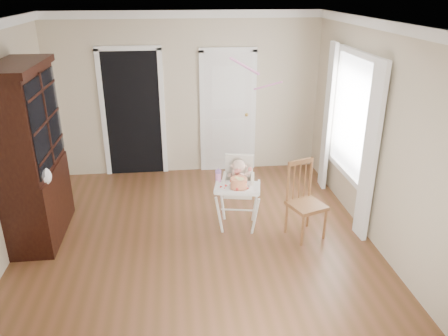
{
  "coord_description": "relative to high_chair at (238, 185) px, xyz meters",
  "views": [
    {
      "loc": [
        -0.2,
        -4.73,
        3.07
      ],
      "look_at": [
        0.38,
        0.34,
        0.92
      ],
      "focal_mm": 35.0,
      "sensor_mm": 36.0,
      "label": 1
    }
  ],
  "objects": [
    {
      "name": "sippy_cup",
      "position": [
        -0.27,
        -0.03,
        0.16
      ],
      "size": [
        0.08,
        0.08,
        0.19
      ],
      "rotation": [
        0.0,
        0.0,
        -0.19
      ],
      "color": "#ED90CD",
      "rests_on": "high_chair"
    },
    {
      "name": "closet_door",
      "position": [
        0.12,
        2.04,
        0.4
      ],
      "size": [
        0.96,
        0.09,
        2.13
      ],
      "color": "white",
      "rests_on": "wall_back"
    },
    {
      "name": "china_cabinet",
      "position": [
        -2.57,
        0.09,
        0.5
      ],
      "size": [
        0.59,
        1.33,
        2.25
      ],
      "color": "black",
      "rests_on": "floor"
    },
    {
      "name": "dining_chair",
      "position": [
        0.83,
        -0.31,
        -0.15
      ],
      "size": [
        0.53,
        0.53,
        1.02
      ],
      "rotation": [
        0.0,
        0.0,
        0.36
      ],
      "color": "brown",
      "rests_on": "floor"
    },
    {
      "name": "wall_back",
      "position": [
        -0.59,
        2.06,
        0.72
      ],
      "size": [
        4.5,
        0.0,
        4.5
      ],
      "primitive_type": "plane",
      "rotation": [
        1.57,
        0.0,
        0.0
      ],
      "color": "beige",
      "rests_on": "floor"
    },
    {
      "name": "wall_right",
      "position": [
        1.66,
        -0.44,
        0.72
      ],
      "size": [
        0.0,
        5.0,
        5.0
      ],
      "primitive_type": "plane",
      "rotation": [
        1.57,
        0.0,
        -1.57
      ],
      "color": "beige",
      "rests_on": "floor"
    },
    {
      "name": "baby",
      "position": [
        0.01,
        0.02,
        0.13
      ],
      "size": [
        0.28,
        0.24,
        0.41
      ],
      "rotation": [
        0.0,
        0.0,
        -0.19
      ],
      "color": "beige",
      "rests_on": "high_chair"
    },
    {
      "name": "ceiling",
      "position": [
        -0.59,
        -0.44,
        2.07
      ],
      "size": [
        5.0,
        5.0,
        0.0
      ],
      "primitive_type": "plane",
      "rotation": [
        3.14,
        0.0,
        0.0
      ],
      "color": "white",
      "rests_on": "wall_back"
    },
    {
      "name": "window_right",
      "position": [
        1.59,
        0.36,
        0.66
      ],
      "size": [
        0.13,
        1.84,
        2.3
      ],
      "color": "white",
      "rests_on": "wall_right"
    },
    {
      "name": "cake",
      "position": [
        -0.03,
        -0.24,
        0.14
      ],
      "size": [
        0.27,
        0.27,
        0.13
      ],
      "color": "silver",
      "rests_on": "high_chair"
    },
    {
      "name": "doorway",
      "position": [
        -1.49,
        2.05,
        0.48
      ],
      "size": [
        1.06,
        0.05,
        2.22
      ],
      "color": "black",
      "rests_on": "wall_back"
    },
    {
      "name": "floor",
      "position": [
        -0.59,
        -0.44,
        -0.63
      ],
      "size": [
        5.0,
        5.0,
        0.0
      ],
      "primitive_type": "plane",
      "color": "brown",
      "rests_on": "ground"
    },
    {
      "name": "crown_molding",
      "position": [
        -0.59,
        -0.44,
        2.01
      ],
      "size": [
        4.5,
        5.0,
        0.12
      ],
      "primitive_type": null,
      "color": "white",
      "rests_on": "ceiling"
    },
    {
      "name": "high_chair",
      "position": [
        0.0,
        0.0,
        0.0
      ],
      "size": [
        0.69,
        0.81,
        1.01
      ],
      "rotation": [
        0.0,
        0.0,
        -0.19
      ],
      "color": "white",
      "rests_on": "floor"
    },
    {
      "name": "streamer",
      "position": [
        0.05,
        0.01,
        1.55
      ],
      "size": [
        0.31,
        0.41,
        0.15
      ],
      "primitive_type": null,
      "rotation": [
        0.26,
        0.0,
        0.62
      ],
      "color": "#EF8AC8",
      "rests_on": "ceiling"
    }
  ]
}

